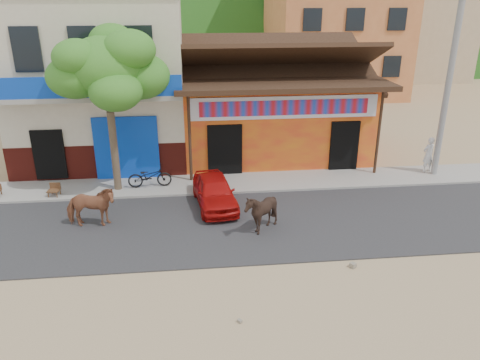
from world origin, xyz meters
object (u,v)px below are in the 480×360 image
at_px(scooter, 150,176).
at_px(cafe_chair_right, 53,185).
at_px(red_car, 215,191).
at_px(utility_pole, 450,76).
at_px(tree, 110,112).
at_px(cow_dark, 261,212).
at_px(cow_tan, 91,207).
at_px(pedestrian, 428,155).

bearing_deg(scooter, cafe_chair_right, 94.79).
distance_m(red_car, cafe_chair_right, 6.00).
bearing_deg(utility_pole, scooter, -179.30).
bearing_deg(tree, cow_dark, -37.93).
xyz_separation_m(red_car, cafe_chair_right, (-5.85, 1.31, -0.04)).
bearing_deg(scooter, red_car, -130.48).
distance_m(utility_pole, cow_tan, 14.01).
bearing_deg(red_car, cow_tan, -170.56).
bearing_deg(utility_pole, pedestrian, 124.39).
relative_size(utility_pole, scooter, 4.84).
bearing_deg(scooter, utility_pole, -92.67).
bearing_deg(red_car, pedestrian, 7.29).
bearing_deg(utility_pole, red_car, -168.04).
xyz_separation_m(scooter, pedestrian, (11.39, 0.43, 0.31)).
relative_size(cow_tan, cafe_chair_right, 1.90).
bearing_deg(red_car, scooter, 136.20).
distance_m(utility_pole, pedestrian, 3.28).
bearing_deg(tree, cow_tan, -98.47).
bearing_deg(scooter, cow_tan, 147.65).
distance_m(cow_dark, pedestrian, 8.81).
xyz_separation_m(utility_pole, scooter, (-11.59, -0.14, -3.57)).
height_order(cow_dark, scooter, cow_dark).
bearing_deg(cow_dark, tree, -129.45).
xyz_separation_m(cow_dark, pedestrian, (7.66, 4.34, 0.14)).
xyz_separation_m(red_car, scooter, (-2.39, 1.81, -0.04)).
relative_size(cow_tan, cow_dark, 1.20).
bearing_deg(cow_tan, scooter, -27.51).
distance_m(red_car, pedestrian, 9.28).
height_order(cow_tan, cafe_chair_right, cow_tan).
height_order(cow_tan, scooter, cow_tan).
relative_size(red_car, cafe_chair_right, 3.78).
bearing_deg(scooter, cow_dark, -139.72).
bearing_deg(utility_pole, cafe_chair_right, -177.57).
bearing_deg(cow_tan, utility_pole, -75.29).
height_order(utility_pole, cafe_chair_right, utility_pole).
relative_size(utility_pole, cow_tan, 4.92).
xyz_separation_m(cow_dark, scooter, (-3.73, 3.91, -0.17)).
bearing_deg(pedestrian, red_car, -3.10).
bearing_deg(cow_tan, cow_dark, -98.39).
xyz_separation_m(tree, cow_tan, (-0.43, -2.92, -2.39)).
xyz_separation_m(utility_pole, red_car, (-9.20, -1.95, -3.53)).
height_order(utility_pole, cow_tan, utility_pole).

